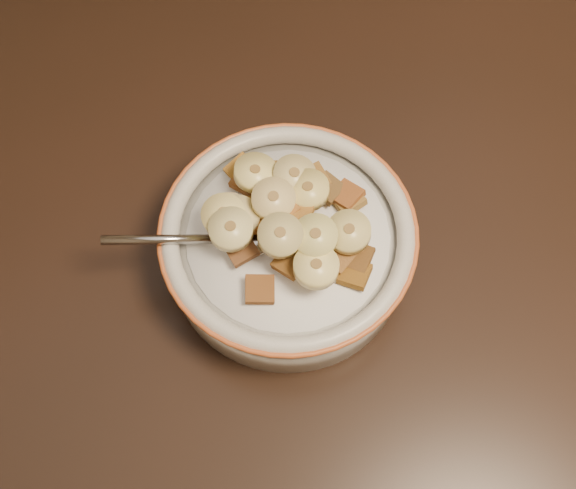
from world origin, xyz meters
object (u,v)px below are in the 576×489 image
chair (204,44)px  spoon (248,238)px  table (552,204)px  cereal_bowl (288,250)px

chair → spoon: (-0.14, -0.42, 0.29)m
chair → spoon: bearing=-84.1°
chair → spoon: 0.53m
table → spoon: spoon is taller
spoon → table: bearing=98.2°
table → cereal_bowl: bearing=167.3°
chair → cereal_bowl: size_ratio=5.66×
table → spoon: size_ratio=32.68×
cereal_bowl → spoon: size_ratio=4.17×
table → spoon: 0.27m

